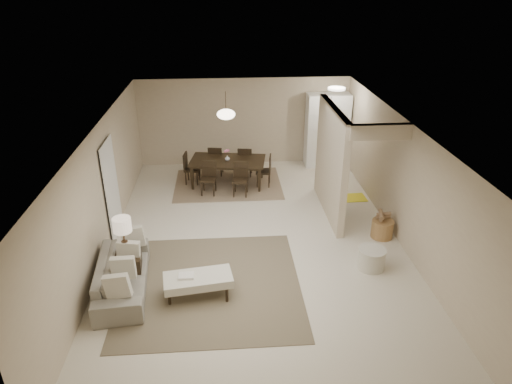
{
  "coord_description": "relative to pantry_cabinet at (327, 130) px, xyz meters",
  "views": [
    {
      "loc": [
        -0.6,
        -8.17,
        5.06
      ],
      "look_at": [
        0.03,
        0.22,
        1.05
      ],
      "focal_mm": 32.0,
      "sensor_mm": 36.0,
      "label": 1
    }
  ],
  "objects": [
    {
      "name": "dining_table",
      "position": [
        -2.87,
        -1.2,
        -0.71
      ],
      "size": [
        2.08,
        1.36,
        0.68
      ],
      "primitive_type": "imported",
      "rotation": [
        0.0,
        0.0,
        -0.15
      ],
      "color": "black",
      "rests_on": "dining_rug"
    },
    {
      "name": "floor",
      "position": [
        -2.35,
        -4.15,
        -1.05
      ],
      "size": [
        9.0,
        9.0,
        0.0
      ],
      "primitive_type": "plane",
      "color": "beige",
      "rests_on": "ground"
    },
    {
      "name": "flush_light",
      "position": [
        -0.05,
        -0.95,
        1.41
      ],
      "size": [
        0.44,
        0.44,
        0.05
      ],
      "primitive_type": "cylinder",
      "color": "white",
      "rests_on": "ceiling"
    },
    {
      "name": "sofa",
      "position": [
        -4.8,
        -5.57,
        -0.75
      ],
      "size": [
        2.12,
        0.98,
        0.6
      ],
      "primitive_type": "imported",
      "rotation": [
        0.0,
        0.0,
        1.66
      ],
      "color": "gray",
      "rests_on": "floor"
    },
    {
      "name": "doorway",
      "position": [
        -5.32,
        -3.55,
        -0.03
      ],
      "size": [
        0.04,
        0.9,
        2.04
      ],
      "primitive_type": "cube",
      "color": "black",
      "rests_on": "floor"
    },
    {
      "name": "dining_chairs",
      "position": [
        -2.87,
        -1.2,
        -0.63
      ],
      "size": [
        2.31,
        1.81,
        0.85
      ],
      "color": "black",
      "rests_on": "dining_rug"
    },
    {
      "name": "back_wall",
      "position": [
        -2.35,
        0.35,
        0.2
      ],
      "size": [
        6.0,
        0.0,
        6.0
      ],
      "primitive_type": "plane",
      "rotation": [
        1.57,
        0.0,
        0.0
      ],
      "color": "#BDA98F",
      "rests_on": "floor"
    },
    {
      "name": "dining_rug",
      "position": [
        -2.87,
        -1.2,
        -1.04
      ],
      "size": [
        2.8,
        2.1,
        0.01
      ],
      "primitive_type": "cube",
      "color": "#765E49",
      "rests_on": "floor"
    },
    {
      "name": "ottoman_bench",
      "position": [
        -3.46,
        -5.87,
        -0.72
      ],
      "size": [
        1.23,
        0.69,
        0.42
      ],
      "rotation": [
        0.0,
        0.0,
        0.14
      ],
      "color": "beige",
      "rests_on": "living_rug"
    },
    {
      "name": "left_wall",
      "position": [
        -5.35,
        -4.15,
        0.2
      ],
      "size": [
        0.0,
        9.0,
        9.0
      ],
      "primitive_type": "plane",
      "rotation": [
        1.57,
        0.0,
        1.57
      ],
      "color": "#BDA98F",
      "rests_on": "floor"
    },
    {
      "name": "vase",
      "position": [
        -2.87,
        -1.2,
        -0.3
      ],
      "size": [
        0.16,
        0.16,
        0.14
      ],
      "primitive_type": "imported",
      "rotation": [
        0.0,
        0.0,
        -0.28
      ],
      "color": "white",
      "rests_on": "dining_table"
    },
    {
      "name": "living_rug",
      "position": [
        -3.26,
        -5.57,
        -1.04
      ],
      "size": [
        3.2,
        3.2,
        0.01
      ],
      "primitive_type": "cube",
      "color": "brown",
      "rests_on": "floor"
    },
    {
      "name": "right_wall",
      "position": [
        0.65,
        -4.15,
        0.2
      ],
      "size": [
        0.0,
        9.0,
        9.0
      ],
      "primitive_type": "plane",
      "rotation": [
        1.57,
        0.0,
        -1.57
      ],
      "color": "#BDA98F",
      "rests_on": "floor"
    },
    {
      "name": "table_lamp",
      "position": [
        -4.75,
        -5.3,
        0.04
      ],
      "size": [
        0.32,
        0.32,
        0.76
      ],
      "color": "#47311E",
      "rests_on": "side_table"
    },
    {
      "name": "ceiling",
      "position": [
        -2.35,
        -4.15,
        1.45
      ],
      "size": [
        9.0,
        9.0,
        0.0
      ],
      "primitive_type": "plane",
      "rotation": [
        3.14,
        0.0,
        0.0
      ],
      "color": "white",
      "rests_on": "back_wall"
    },
    {
      "name": "partition",
      "position": [
        -0.55,
        -2.9,
        0.2
      ],
      "size": [
        0.15,
        2.5,
        2.5
      ],
      "primitive_type": "cube",
      "color": "#BDA98F",
      "rests_on": "floor"
    },
    {
      "name": "side_table",
      "position": [
        -4.75,
        -5.3,
        -0.78
      ],
      "size": [
        0.53,
        0.53,
        0.53
      ],
      "primitive_type": "cube",
      "rotation": [
        0.0,
        0.0,
        0.11
      ],
      "color": "black",
      "rests_on": "floor"
    },
    {
      "name": "pendant_light",
      "position": [
        -2.87,
        -1.2,
        0.87
      ],
      "size": [
        0.46,
        0.46,
        0.71
      ],
      "color": "#47311E",
      "rests_on": "ceiling"
    },
    {
      "name": "round_pouf",
      "position": [
        -0.23,
        -5.25,
        -0.85
      ],
      "size": [
        0.52,
        0.52,
        0.41
      ],
      "primitive_type": "cylinder",
      "color": "beige",
      "rests_on": "floor"
    },
    {
      "name": "yellow_mat",
      "position": [
        0.17,
        -2.26,
        -1.04
      ],
      "size": [
        0.81,
        0.52,
        0.01
      ],
      "primitive_type": "cube",
      "rotation": [
        0.0,
        0.0,
        0.04
      ],
      "color": "yellow",
      "rests_on": "floor"
    },
    {
      "name": "wicker_basket",
      "position": [
        0.35,
        -4.15,
        -0.86
      ],
      "size": [
        0.51,
        0.51,
        0.39
      ],
      "primitive_type": "cylinder",
      "rotation": [
        0.0,
        0.0,
        -0.12
      ],
      "color": "olive",
      "rests_on": "floor"
    },
    {
      "name": "pantry_cabinet",
      "position": [
        0.0,
        0.0,
        0.0
      ],
      "size": [
        1.2,
        0.55,
        2.1
      ],
      "primitive_type": "cube",
      "color": "white",
      "rests_on": "floor"
    }
  ]
}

